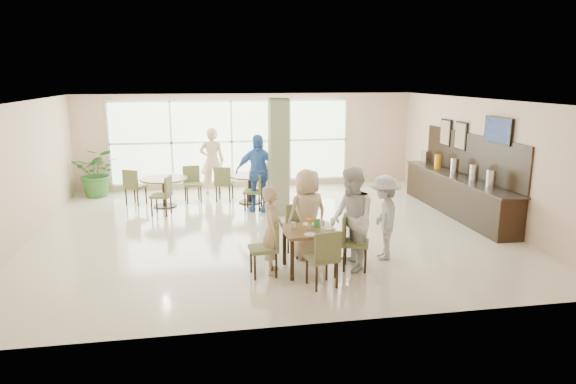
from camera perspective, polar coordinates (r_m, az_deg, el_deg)
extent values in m
plane|color=beige|center=(11.36, -2.05, -4.13)|extent=(10.00, 10.00, 0.00)
plane|color=white|center=(10.88, -2.17, 10.12)|extent=(10.00, 10.00, 0.00)
plane|color=beige|center=(15.46, -4.43, 5.67)|extent=(10.00, 0.00, 10.00)
plane|color=beige|center=(6.72, 3.22, -3.70)|extent=(10.00, 0.00, 10.00)
plane|color=beige|center=(11.48, -27.67, 1.77)|extent=(0.00, 9.00, 9.00)
plane|color=beige|center=(12.71, 20.85, 3.33)|extent=(0.00, 9.00, 9.00)
plane|color=silver|center=(15.39, -6.28, 5.60)|extent=(7.00, 0.00, 7.00)
cube|color=#6F7652|center=(12.26, -1.03, 3.85)|extent=(0.45, 0.45, 2.80)
cube|color=brown|center=(8.77, 2.42, -4.32)|extent=(0.89, 0.89, 0.05)
cube|color=black|center=(8.48, 0.45, -7.61)|extent=(0.06, 0.06, 0.70)
cube|color=black|center=(8.63, 5.38, -7.28)|extent=(0.06, 0.06, 0.70)
cube|color=black|center=(9.17, -0.41, -6.01)|extent=(0.06, 0.06, 0.70)
cube|color=black|center=(9.32, 4.16, -5.74)|extent=(0.06, 0.06, 0.70)
cylinder|color=brown|center=(13.52, -13.66, 1.44)|extent=(1.21, 1.21, 0.04)
cylinder|color=black|center=(13.60, -13.58, -0.11)|extent=(0.10, 0.10, 0.71)
cylinder|color=black|center=(13.68, -13.50, -1.49)|extent=(0.60, 0.60, 0.03)
cylinder|color=brown|center=(13.59, -4.28, 1.83)|extent=(1.10, 1.10, 0.04)
cylinder|color=black|center=(13.67, -4.25, 0.28)|extent=(0.10, 0.10, 0.71)
cylinder|color=black|center=(13.74, -4.23, -1.10)|extent=(0.60, 0.60, 0.03)
cylinder|color=white|center=(8.82, 0.58, -3.70)|extent=(0.08, 0.08, 0.10)
cylinder|color=white|center=(8.99, 3.81, -3.41)|extent=(0.08, 0.08, 0.10)
cylinder|color=white|center=(8.56, 3.91, -4.25)|extent=(0.08, 0.08, 0.10)
cylinder|color=white|center=(8.46, 2.47, -4.74)|extent=(0.20, 0.20, 0.01)
cylinder|color=white|center=(9.04, 2.31, -3.59)|extent=(0.20, 0.20, 0.01)
cylinder|color=white|center=(8.80, 4.54, -4.07)|extent=(0.20, 0.20, 0.01)
cylinder|color=#99B27F|center=(8.75, 2.42, -3.79)|extent=(0.07, 0.07, 0.12)
sphere|color=orange|center=(8.72, 2.62, -3.09)|extent=(0.07, 0.07, 0.07)
sphere|color=orange|center=(8.74, 2.30, -3.06)|extent=(0.07, 0.07, 0.07)
sphere|color=orange|center=(8.69, 2.37, -3.15)|extent=(0.07, 0.07, 0.07)
cube|color=green|center=(8.87, 3.23, -3.47)|extent=(0.10, 0.04, 0.15)
cube|color=black|center=(13.16, 18.23, -0.40)|extent=(0.60, 4.60, 0.90)
cube|color=black|center=(13.06, 18.37, 1.61)|extent=(0.64, 4.70, 0.04)
cube|color=black|center=(13.12, 19.65, 3.91)|extent=(0.04, 4.60, 1.00)
cylinder|color=silver|center=(11.84, 21.62, 1.34)|extent=(0.20, 0.20, 0.40)
cylinder|color=silver|center=(12.43, 19.95, 1.98)|extent=(0.20, 0.20, 0.40)
cylinder|color=silver|center=(13.20, 18.03, 2.71)|extent=(0.20, 0.20, 0.40)
cylinder|color=orange|center=(13.99, 16.32, 3.28)|extent=(0.18, 0.18, 0.36)
cube|color=silver|center=(14.61, 15.12, 3.74)|extent=(0.18, 0.30, 0.36)
cube|color=black|center=(12.08, 22.33, 6.35)|extent=(0.06, 1.00, 0.58)
cube|color=#7F99CC|center=(12.07, 22.23, 6.35)|extent=(0.01, 0.92, 0.50)
cube|color=black|center=(13.49, 18.67, 5.93)|extent=(0.04, 0.55, 0.70)
cube|color=olive|center=(13.48, 18.57, 5.93)|extent=(0.01, 0.47, 0.62)
cube|color=black|center=(14.20, 17.13, 6.34)|extent=(0.04, 0.55, 0.70)
cube|color=olive|center=(14.18, 17.04, 6.34)|extent=(0.01, 0.47, 0.62)
imported|color=#346C2B|center=(15.23, -20.40, 2.07)|extent=(1.34, 1.34, 1.37)
imported|color=tan|center=(8.69, -1.75, -4.22)|extent=(0.42, 0.59, 1.53)
imported|color=tan|center=(9.42, 2.16, -2.44)|extent=(0.91, 0.68, 1.67)
imported|color=white|center=(8.87, 7.08, -3.00)|extent=(0.71, 0.90, 1.81)
imported|color=#B7B7BA|center=(9.53, 10.61, -2.80)|extent=(0.78, 1.11, 1.56)
imported|color=#447BCE|center=(12.73, -3.40, 2.15)|extent=(1.27, 0.96, 1.92)
imported|color=white|center=(13.67, -1.17, 2.31)|extent=(1.09, 1.65, 1.64)
imported|color=tan|center=(14.72, -8.44, 3.44)|extent=(0.72, 0.49, 1.90)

